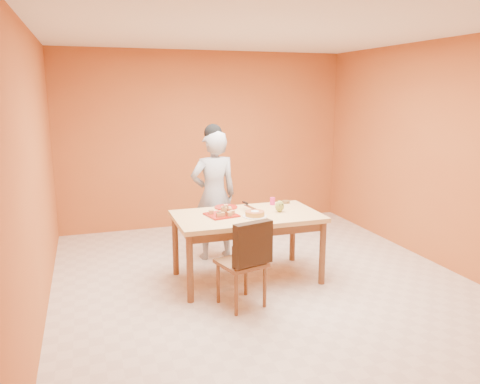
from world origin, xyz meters
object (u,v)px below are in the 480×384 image
object	(u,v)px
person	(214,196)
red_dinner_plate	(226,207)
sponge_cake	(255,214)
checker_tin	(286,202)
egg_ornament	(280,206)
pastry_platter	(221,215)
dining_chair	(242,261)
dining_table	(247,222)
magenta_glass	(273,201)

from	to	relation	value
person	red_dinner_plate	distance (m)	0.46
sponge_cake	checker_tin	xyz separation A→B (m)	(0.58, 0.48, -0.02)
sponge_cake	egg_ornament	xyz separation A→B (m)	(0.34, 0.11, 0.03)
pastry_platter	egg_ornament	xyz separation A→B (m)	(0.67, -0.05, 0.06)
dining_chair	egg_ornament	bearing A→B (deg)	28.27
dining_chair	sponge_cake	xyz separation A→B (m)	(0.32, 0.50, 0.33)
dining_chair	checker_tin	distance (m)	1.36
sponge_cake	egg_ornament	world-z (taller)	egg_ornament
person	egg_ornament	size ratio (longest dim) A/B	12.40
dining_table	dining_chair	world-z (taller)	dining_chair
dining_table	checker_tin	bearing A→B (deg)	29.42
person	sponge_cake	size ratio (longest dim) A/B	7.74
pastry_platter	red_dinner_plate	bearing A→B (deg)	65.08
dining_chair	sponge_cake	distance (m)	0.67
dining_chair	egg_ornament	xyz separation A→B (m)	(0.65, 0.61, 0.36)
person	magenta_glass	size ratio (longest dim) A/B	18.62
person	magenta_glass	bearing A→B (deg)	137.83
pastry_platter	sponge_cake	xyz separation A→B (m)	(0.33, -0.16, 0.03)
checker_tin	red_dinner_plate	bearing A→B (deg)	180.00
red_dinner_plate	sponge_cake	xyz separation A→B (m)	(0.18, -0.48, 0.03)
dining_table	pastry_platter	size ratio (longest dim) A/B	5.16
dining_table	dining_chair	distance (m)	0.71
person	dining_table	bearing A→B (deg)	98.09
dining_table	magenta_glass	xyz separation A→B (m)	(0.43, 0.32, 0.14)
egg_ornament	pastry_platter	bearing A→B (deg)	160.76
pastry_platter	dining_table	bearing A→B (deg)	-6.30
person	red_dinner_plate	bearing A→B (deg)	89.62
egg_ornament	checker_tin	xyz separation A→B (m)	(0.24, 0.37, -0.05)
person	checker_tin	xyz separation A→B (m)	(0.78, -0.45, -0.04)
sponge_cake	dining_chair	bearing A→B (deg)	-122.34
dining_chair	pastry_platter	world-z (taller)	dining_chair
checker_tin	pastry_platter	bearing A→B (deg)	-160.68
red_dinner_plate	sponge_cake	size ratio (longest dim) A/B	1.28
dining_chair	red_dinner_plate	xyz separation A→B (m)	(0.13, 0.98, 0.30)
red_dinner_plate	dining_table	bearing A→B (deg)	-68.33
sponge_cake	egg_ornament	bearing A→B (deg)	18.44
person	pastry_platter	world-z (taller)	person
magenta_glass	dining_table	bearing A→B (deg)	-143.41
dining_table	pastry_platter	distance (m)	0.31
dining_table	sponge_cake	world-z (taller)	sponge_cake
pastry_platter	red_dinner_plate	xyz separation A→B (m)	(0.15, 0.32, -0.00)
dining_table	pastry_platter	xyz separation A→B (m)	(-0.29, 0.03, 0.10)
dining_chair	red_dinner_plate	size ratio (longest dim) A/B	3.37
red_dinner_plate	magenta_glass	xyz separation A→B (m)	(0.57, -0.03, 0.04)
dining_chair	person	world-z (taller)	person
dining_table	magenta_glass	distance (m)	0.56
dining_chair	egg_ornament	distance (m)	0.96
pastry_platter	sponge_cake	world-z (taller)	sponge_cake
person	magenta_glass	xyz separation A→B (m)	(0.60, -0.48, -0.01)
dining_chair	red_dinner_plate	world-z (taller)	dining_chair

